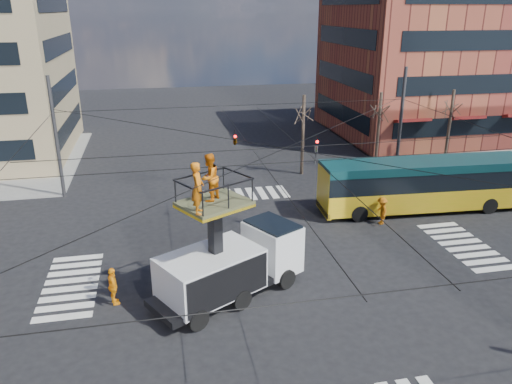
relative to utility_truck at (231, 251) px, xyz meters
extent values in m
plane|color=black|center=(2.92, 2.27, -2.12)|extent=(120.00, 120.00, 0.00)
cube|color=slate|center=(23.92, 23.27, -2.06)|extent=(18.00, 18.00, 0.12)
cube|color=black|center=(-10.08, 26.27, 0.21)|extent=(0.12, 13.60, 1.50)
cube|color=black|center=(-10.08, 26.27, 3.54)|extent=(0.12, 13.60, 1.50)
cube|color=black|center=(-10.08, 26.27, 6.88)|extent=(0.12, 13.60, 1.50)
cube|color=black|center=(-10.08, 26.27, 10.21)|extent=(0.12, 13.60, 1.50)
cube|color=maroon|center=(24.92, 26.27, 4.88)|extent=(20.00, 16.00, 14.00)
cube|color=black|center=(24.92, 18.27, 0.33)|extent=(17.00, 0.12, 1.58)
cube|color=black|center=(14.92, 26.27, 0.33)|extent=(0.12, 13.60, 1.58)
cube|color=black|center=(24.92, 18.27, 3.83)|extent=(17.00, 0.12, 1.57)
cube|color=black|center=(14.92, 26.27, 3.83)|extent=(0.12, 13.60, 1.57)
cube|color=black|center=(24.92, 18.27, 7.33)|extent=(17.00, 0.12, 1.57)
cube|color=black|center=(14.92, 26.27, 7.33)|extent=(0.12, 13.60, 1.57)
cylinder|color=#2D2D30|center=(14.92, 14.27, 1.88)|extent=(0.24, 0.24, 8.00)
cylinder|color=#2D2D30|center=(-9.08, 14.27, 1.88)|extent=(0.24, 0.24, 8.00)
cylinder|color=black|center=(2.92, 14.27, 3.58)|extent=(24.00, 0.03, 0.03)
cylinder|color=black|center=(-9.08, 2.27, 3.58)|extent=(0.03, 24.00, 0.03)
cylinder|color=black|center=(2.92, -9.73, 3.58)|extent=(24.00, 0.03, 0.03)
cylinder|color=black|center=(2.92, 2.27, 3.78)|extent=(24.02, 24.02, 0.03)
cylinder|color=black|center=(2.92, 2.27, 3.78)|extent=(24.02, 24.02, 0.03)
cylinder|color=black|center=(2.92, 1.07, 3.48)|extent=(24.00, 0.03, 0.03)
cylinder|color=black|center=(2.92, 3.47, 3.48)|extent=(24.00, 0.03, 0.03)
cylinder|color=black|center=(1.72, 2.27, 3.38)|extent=(0.03, 24.00, 0.03)
cylinder|color=black|center=(4.12, 2.27, 3.38)|extent=(0.03, 24.00, 0.03)
imported|color=black|center=(5.42, 5.27, 2.98)|extent=(0.16, 0.20, 1.00)
imported|color=black|center=(1.42, 7.27, 3.23)|extent=(0.26, 1.24, 0.50)
cylinder|color=#382B21|center=(7.92, 15.77, 0.88)|extent=(0.24, 0.24, 6.00)
cylinder|color=#382B21|center=(13.92, 15.77, 0.88)|extent=(0.24, 0.24, 6.00)
cylinder|color=#382B21|center=(19.92, 15.77, 0.88)|extent=(0.24, 0.24, 6.00)
cube|color=black|center=(-0.16, -0.09, -1.57)|extent=(7.19, 5.31, 0.30)
cube|color=silver|center=(2.12, 1.17, -0.57)|extent=(2.74, 2.97, 2.20)
cube|color=black|center=(2.12, 1.17, 0.23)|extent=(2.51, 2.79, 0.80)
cube|color=silver|center=(-0.95, -0.52, -0.67)|extent=(4.89, 4.22, 1.80)
cylinder|color=black|center=(2.50, 0.07, -1.67)|extent=(0.96, 0.74, 0.90)
cylinder|color=black|center=(1.39, 2.08, -1.67)|extent=(0.96, 0.74, 0.90)
cylinder|color=black|center=(0.22, -1.19, -1.67)|extent=(0.96, 0.74, 0.90)
cylinder|color=black|center=(-0.89, 0.82, -1.67)|extent=(0.96, 0.74, 0.90)
cylinder|color=black|center=(-1.70, -2.25, -1.67)|extent=(0.96, 0.74, 0.90)
cylinder|color=black|center=(-2.82, -0.24, -1.67)|extent=(0.96, 0.74, 0.90)
cube|color=black|center=(-0.68, -0.38, 0.85)|extent=(0.61, 0.61, 3.14)
cube|color=#43482B|center=(-0.68, -0.38, 2.42)|extent=(3.29, 3.10, 0.12)
cube|color=yellow|center=(-0.68, -0.38, 2.30)|extent=(3.29, 3.10, 0.12)
imported|color=orange|center=(-1.41, -1.42, 3.48)|extent=(0.56, 0.78, 2.00)
imported|color=orange|center=(-0.83, -0.20, 3.45)|extent=(1.17, 1.20, 1.95)
cube|color=gold|center=(13.19, 7.33, -1.17)|extent=(12.94, 3.26, 1.30)
cube|color=black|center=(13.19, 7.33, 0.03)|extent=(12.94, 3.21, 1.10)
cube|color=#0C3235|center=(13.19, 7.33, 0.83)|extent=(12.94, 3.26, 0.50)
cube|color=gold|center=(6.89, 7.66, -0.52)|extent=(0.38, 2.48, 2.80)
cube|color=black|center=(6.84, 7.67, -1.67)|extent=(0.29, 2.60, 0.30)
cube|color=gold|center=(6.99, 7.66, 0.73)|extent=(0.18, 1.60, 0.35)
cylinder|color=black|center=(8.65, 6.39, -1.62)|extent=(1.01, 0.35, 1.00)
cylinder|color=black|center=(8.77, 8.75, -1.62)|extent=(1.01, 0.35, 1.00)
cylinder|color=black|center=(16.98, 5.96, -1.62)|extent=(1.01, 0.35, 1.00)
cylinder|color=black|center=(17.10, 8.31, -1.62)|extent=(1.01, 0.35, 1.00)
cone|color=orange|center=(-2.49, -1.01, -1.74)|extent=(0.36, 0.36, 0.77)
imported|color=#FD9E0F|center=(-5.02, 0.25, -1.27)|extent=(0.68, 1.08, 1.71)
imported|color=#D1670D|center=(9.77, 5.80, -1.30)|extent=(0.65, 1.08, 1.64)
camera|label=1|loc=(-2.81, -18.95, 9.77)|focal=35.00mm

